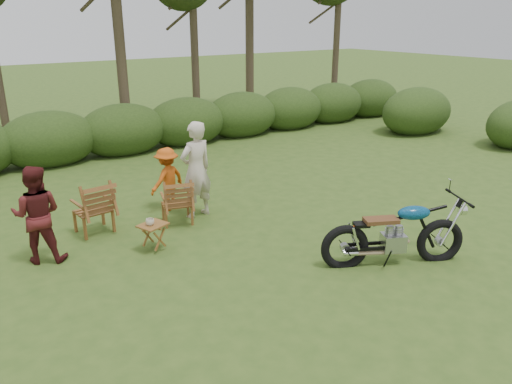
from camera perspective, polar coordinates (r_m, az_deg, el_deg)
ground at (r=7.53m, az=10.70°, el=-10.13°), size 80.00×80.00×0.00m
tree_line at (r=15.18m, az=-15.25°, el=19.34°), size 22.52×11.62×8.14m
motorcycle at (r=8.24m, az=15.17°, el=-7.78°), size 2.32×1.72×1.24m
lawn_chair_right at (r=9.53m, az=-8.91°, el=-3.46°), size 0.76×0.76×0.88m
lawn_chair_left at (r=9.48m, az=-17.87°, el=-4.35°), size 0.73×0.73×0.97m
side_table at (r=8.43m, az=-11.62°, el=-5.08°), size 0.55×0.51×0.46m
cup at (r=8.29m, az=-12.02°, el=-3.37°), size 0.16×0.16×0.11m
adult_a at (r=9.81m, az=-6.65°, el=-2.68°), size 0.74×0.54×1.86m
adult_b at (r=8.72m, az=-23.06°, el=-7.15°), size 0.95×0.87×1.56m
child at (r=10.22m, az=-9.89°, el=-1.92°), size 0.93×0.72×1.27m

